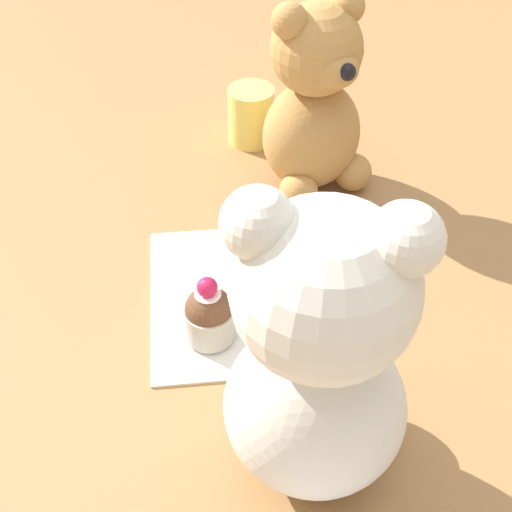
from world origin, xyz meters
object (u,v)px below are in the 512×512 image
teddy_bear_cream (319,359)px  teddy_bear_tan (315,105)px  cupcake_near_tan_bear (272,231)px  cupcake_near_cream_bear (209,314)px  juice_glass (251,115)px

teddy_bear_cream → teddy_bear_tan: bearing=-83.6°
cupcake_near_tan_bear → cupcake_near_cream_bear: bearing=57.3°
teddy_bear_cream → cupcake_near_cream_bear: 0.19m
cupcake_near_tan_bear → juice_glass: (0.00, -0.23, 0.01)m
teddy_bear_tan → teddy_bear_cream: bearing=-122.7°
cupcake_near_tan_bear → juice_glass: cupcake_near_tan_bear is taller
cupcake_near_cream_bear → juice_glass: cupcake_near_cream_bear is taller
teddy_bear_tan → cupcake_near_tan_bear: (0.06, 0.12, -0.08)m
teddy_bear_cream → cupcake_near_tan_bear: teddy_bear_cream is taller
cupcake_near_tan_bear → juice_glass: bearing=-90.0°
juice_glass → teddy_bear_tan: bearing=121.4°
teddy_bear_cream → cupcake_near_cream_bear: bearing=-46.9°
teddy_bear_tan → juice_glass: bearing=98.0°
teddy_bear_tan → juice_glass: 0.14m
teddy_bear_cream → cupcake_near_tan_bear: (-0.00, -0.26, -0.10)m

